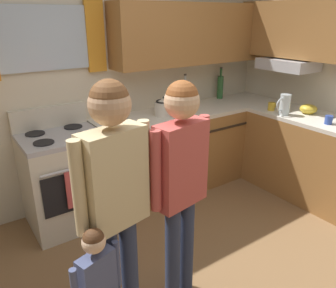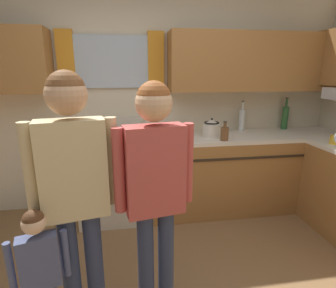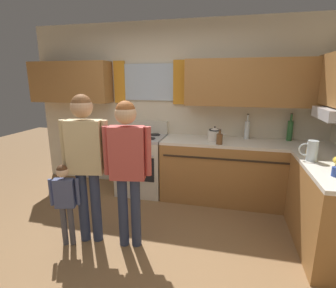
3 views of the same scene
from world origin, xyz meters
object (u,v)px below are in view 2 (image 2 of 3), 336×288
Objects in this scene: bottle_tall_clear at (242,119)px; stovetop_kettle at (212,128)px; bottle_wine_green at (285,117)px; adult_holding_child at (74,179)px; stove_oven at (113,177)px; small_child at (40,267)px; mug_mustard_yellow at (334,140)px; adult_in_plaid at (155,179)px; bottle_squat_brown at (225,133)px.

bottle_tall_clear is 1.34× the size of stovetop_kettle.
adult_holding_child reaches higher than bottle_wine_green.
stove_oven is 3.00× the size of bottle_tall_clear.
stove_oven is 1.67m from bottle_tall_clear.
adult_holding_child is 1.77× the size of small_child.
mug_mustard_yellow is (0.66, -0.73, -0.10)m from bottle_tall_clear.
mug_mustard_yellow is 2.49m from adult_holding_child.
bottle_tall_clear is at bearing 51.88° from adult_in_plaid.
bottle_wine_green reaches higher than bottle_tall_clear.
mug_mustard_yellow is at bearing 19.77° from adult_holding_child.
small_child is at bearing -166.93° from adult_in_plaid.
adult_in_plaid is (-1.81, -1.59, -0.07)m from bottle_wine_green.
small_child is (-1.51, -1.29, -0.41)m from bottle_squat_brown.
mug_mustard_yellow is 0.13× the size of small_child.
adult_holding_child is (-0.13, -1.38, 0.55)m from stove_oven.
bottle_tall_clear is 0.24× the size of adult_in_plaid.
adult_holding_child is (-1.31, -1.15, 0.04)m from bottle_squat_brown.
bottle_squat_brown is at bearing 53.05° from adult_in_plaid.
bottle_tall_clear reaches higher than bottle_squat_brown.
adult_in_plaid is at bearing -120.20° from stovetop_kettle.
bottle_squat_brown is (1.19, -0.23, 0.51)m from stove_oven.
adult_in_plaid is at bearing 1.84° from adult_holding_child.
bottle_wine_green is at bearing 2.68° from bottle_tall_clear.
bottle_wine_green is at bearing 13.71° from stovetop_kettle.
stove_oven is at bearing -174.07° from bottle_wine_green.
bottle_squat_brown is 1.06m from bottle_wine_green.
adult_in_plaid is (-1.89, -0.83, 0.03)m from mug_mustard_yellow.
stove_oven is at bearing 78.05° from small_child.
mug_mustard_yellow is 2.75m from small_child.
bottle_squat_brown is at bearing -154.64° from bottle_wine_green.
bottle_tall_clear is 2.58m from small_child.
stovetop_kettle is at bearing 46.13° from small_child.
mug_mustard_yellow is (1.03, -0.31, -0.03)m from bottle_squat_brown.
small_child is at bearing -133.87° from stovetop_kettle.
adult_in_plaid reaches higher than bottle_tall_clear.
adult_in_plaid is (0.33, -1.37, 0.51)m from stove_oven.
bottle_wine_green is 0.77m from mug_mustard_yellow.
mug_mustard_yellow is at bearing -84.20° from bottle_wine_green.
adult_holding_child reaches higher than stove_oven.
stove_oven is 2.79× the size of bottle_wine_green.
bottle_tall_clear reaches higher than mug_mustard_yellow.
adult_holding_child is at bearing -144.72° from bottle_wine_green.
small_child is (-2.54, -0.98, -0.38)m from mug_mustard_yellow.
adult_holding_child is at bearing -136.86° from bottle_tall_clear.
adult_in_plaid reaches higher than bottle_wine_green.
mug_mustard_yellow is 1.22m from stovetop_kettle.
small_child is at bearing -144.75° from bottle_wine_green.
bottle_wine_green reaches higher than bottle_squat_brown.
mug_mustard_yellow is 0.08× the size of adult_in_plaid.
stovetop_kettle is (-0.08, 0.20, 0.02)m from bottle_squat_brown.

